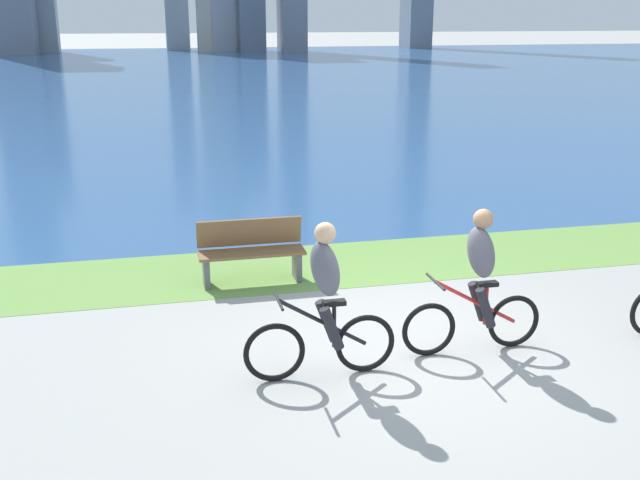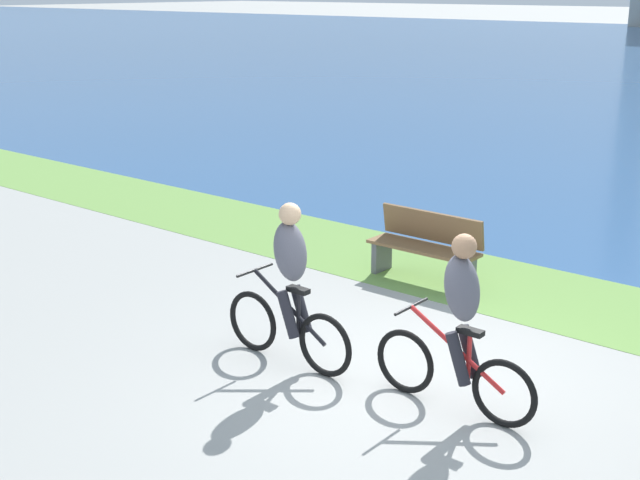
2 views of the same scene
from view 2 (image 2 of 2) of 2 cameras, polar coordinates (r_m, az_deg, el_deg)
ground_plane at (r=8.44m, az=5.79°, el=-9.37°), size 300.00×300.00×0.00m
grass_strip_bayside at (r=10.94m, az=14.81°, el=-3.62°), size 120.00×2.08×0.01m
cyclist_lead at (r=8.45m, az=-2.05°, el=-3.09°), size 1.63×0.52×1.69m
cyclist_trailing at (r=7.62m, az=9.30°, el=-5.61°), size 1.66×0.52×1.67m
bench_near_path at (r=11.09m, az=7.11°, el=-0.46°), size 1.50×0.47×0.90m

